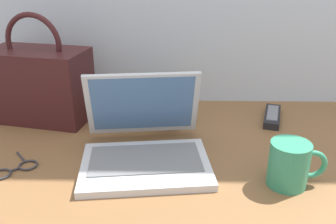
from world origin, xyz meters
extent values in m
cube|color=brown|center=(0.00, 0.00, 0.01)|extent=(1.60, 0.76, 0.03)
cube|color=silver|center=(-0.11, -0.07, 0.04)|extent=(0.33, 0.25, 0.02)
cube|color=slate|center=(-0.11, -0.06, 0.05)|extent=(0.28, 0.17, 0.00)
cube|color=silver|center=(-0.12, 0.07, 0.14)|extent=(0.31, 0.11, 0.19)
cube|color=#4C72A5|center=(-0.12, 0.06, 0.14)|extent=(0.28, 0.09, 0.17)
cylinder|color=#338C66|center=(0.22, -0.13, 0.08)|extent=(0.09, 0.09, 0.10)
torus|color=#338C66|center=(0.27, -0.13, 0.08)|extent=(0.07, 0.01, 0.07)
cylinder|color=brown|center=(0.22, -0.13, 0.13)|extent=(0.08, 0.08, 0.00)
cube|color=black|center=(0.27, 0.22, 0.04)|extent=(0.09, 0.17, 0.02)
cube|color=slate|center=(0.27, 0.22, 0.05)|extent=(0.06, 0.12, 0.00)
torus|color=#333338|center=(-0.44, -0.11, 0.03)|extent=(0.07, 0.07, 0.01)
torus|color=#333338|center=(-0.40, -0.07, 0.03)|extent=(0.07, 0.07, 0.01)
cube|color=#333338|center=(-0.42, -0.09, 0.03)|extent=(0.02, 0.02, 0.00)
cube|color=#333338|center=(-0.43, -0.03, 0.03)|extent=(0.04, 0.05, 0.00)
cube|color=#3F1919|center=(-0.45, 0.22, 0.14)|extent=(0.33, 0.22, 0.22)
torus|color=#3F1919|center=(-0.45, 0.22, 0.27)|extent=(0.18, 0.05, 0.18)
cube|color=#B23333|center=(-0.12, 0.22, 0.05)|extent=(0.17, 0.14, 0.03)
cube|color=#3F7F4C|center=(-0.12, 0.22, 0.07)|extent=(0.22, 0.18, 0.02)
cube|color=#595960|center=(-0.12, 0.22, 0.10)|extent=(0.21, 0.17, 0.03)
camera|label=1|loc=(-0.04, -0.83, 0.51)|focal=39.05mm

